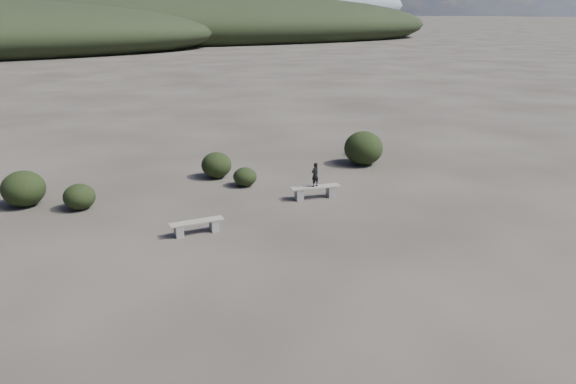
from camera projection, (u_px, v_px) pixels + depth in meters
ground at (371, 265)px, 14.69m from camera, size 1200.00×1200.00×0.00m
bench_left at (197, 226)px, 16.67m from camera, size 1.65×0.42×0.41m
bench_right at (315, 191)px, 19.83m from camera, size 1.83×0.71×0.45m
seated_person at (315, 175)px, 19.64m from camera, size 0.35×0.27×0.86m
shrub_a at (79, 197)px, 18.72m from camera, size 1.05×1.05×0.86m
shrub_b at (216, 165)px, 22.26m from camera, size 1.20×1.20×1.03m
shrub_c at (245, 177)px, 21.23m from camera, size 0.90×0.90×0.72m
shrub_d at (364, 148)px, 24.10m from camera, size 1.66×1.66×1.45m
shrub_e at (367, 146)px, 25.72m from camera, size 1.10×1.10×0.92m
shrub_f at (23, 189)px, 18.99m from camera, size 1.44×1.44×1.22m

